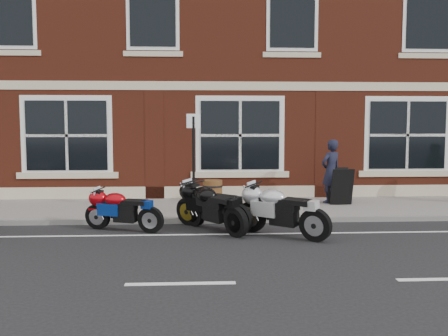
{
  "coord_description": "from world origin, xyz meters",
  "views": [
    {
      "loc": [
        0.26,
        -10.06,
        2.31
      ],
      "look_at": [
        0.87,
        1.6,
        1.27
      ],
      "focal_mm": 40.0,
      "sensor_mm": 36.0,
      "label": 1
    }
  ],
  "objects": [
    {
      "name": "moto_sport_silver",
      "position": [
        1.97,
        -0.01,
        0.56
      ],
      "size": [
        1.75,
        1.48,
        0.97
      ],
      "rotation": [
        0.0,
        0.0,
        0.88
      ],
      "color": "black",
      "rests_on": "ground"
    },
    {
      "name": "sidewalk",
      "position": [
        0.0,
        3.0,
        0.06
      ],
      "size": [
        30.0,
        3.0,
        0.12
      ],
      "primitive_type": "cube",
      "color": "slate",
      "rests_on": "ground"
    },
    {
      "name": "moto_sport_red",
      "position": [
        -1.37,
        0.68,
        0.48
      ],
      "size": [
        1.77,
        0.76,
        0.83
      ],
      "rotation": [
        0.0,
        0.0,
        1.21
      ],
      "color": "black",
      "rests_on": "ground"
    },
    {
      "name": "moto_naked_black",
      "position": [
        0.6,
        0.54,
        0.54
      ],
      "size": [
        1.34,
        1.75,
        0.93
      ],
      "rotation": [
        0.0,
        0.0,
        0.64
      ],
      "color": "black",
      "rests_on": "ground"
    },
    {
      "name": "pedestrian_left",
      "position": [
        3.94,
        3.49,
        1.0
      ],
      "size": [
        0.77,
        0.68,
        1.76
      ],
      "primitive_type": "imported",
      "rotation": [
        0.0,
        0.0,
        3.66
      ],
      "color": "black",
      "rests_on": "sidewalk"
    },
    {
      "name": "a_board_sign",
      "position": [
        4.13,
        3.19,
        0.62
      ],
      "size": [
        0.61,
        0.42,
        0.99
      ],
      "primitive_type": null,
      "rotation": [
        0.0,
        0.0,
        0.04
      ],
      "color": "black",
      "rests_on": "sidewalk"
    },
    {
      "name": "kerb",
      "position": [
        0.0,
        1.42,
        0.06
      ],
      "size": [
        30.0,
        0.16,
        0.12
      ],
      "primitive_type": "cube",
      "color": "slate",
      "rests_on": "ground"
    },
    {
      "name": "moto_sport_black",
      "position": [
        0.57,
        0.76,
        0.54
      ],
      "size": [
        1.64,
        1.5,
        0.94
      ],
      "rotation": [
        0.0,
        0.0,
        0.83
      ],
      "color": "black",
      "rests_on": "ground"
    },
    {
      "name": "pub_building",
      "position": [
        0.0,
        10.5,
        6.0
      ],
      "size": [
        24.0,
        12.0,
        12.0
      ],
      "primitive_type": "cube",
      "color": "maroon",
      "rests_on": "ground"
    },
    {
      "name": "barrel_planter",
      "position": [
        0.67,
        3.69,
        0.43
      ],
      "size": [
        0.56,
        0.56,
        0.63
      ],
      "color": "#4A2313",
      "rests_on": "sidewalk"
    },
    {
      "name": "ground",
      "position": [
        0.0,
        0.0,
        0.0
      ],
      "size": [
        80.0,
        80.0,
        0.0
      ],
      "primitive_type": "plane",
      "color": "black",
      "rests_on": "ground"
    },
    {
      "name": "parking_sign",
      "position": [
        0.16,
        2.1,
        1.52
      ],
      "size": [
        0.34,
        0.12,
        2.43
      ],
      "rotation": [
        0.0,
        0.0,
        0.29
      ],
      "color": "black",
      "rests_on": "sidewalk"
    }
  ]
}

